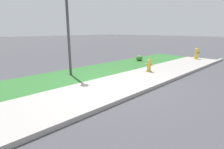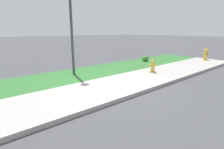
% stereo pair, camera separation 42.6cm
% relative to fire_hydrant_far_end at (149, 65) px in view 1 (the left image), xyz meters
% --- Properties ---
extents(ground_plane, '(120.00, 120.00, 0.00)m').
position_rel_fire_hydrant_far_end_xyz_m(ground_plane, '(-2.79, -0.33, -0.32)').
color(ground_plane, '#424247').
extents(sidewalk_pavement, '(18.00, 2.18, 0.01)m').
position_rel_fire_hydrant_far_end_xyz_m(sidewalk_pavement, '(-2.79, -0.33, -0.31)').
color(sidewalk_pavement, '#9E9993').
rests_on(sidewalk_pavement, ground).
extents(grass_verge, '(18.00, 2.42, 0.01)m').
position_rel_fire_hydrant_far_end_xyz_m(grass_verge, '(-2.79, 1.96, -0.31)').
color(grass_verge, '#2D662D').
rests_on(grass_verge, ground).
extents(street_curb, '(18.00, 0.16, 0.12)m').
position_rel_fire_hydrant_far_end_xyz_m(street_curb, '(-2.79, -1.50, -0.26)').
color(street_curb, '#9E9993').
rests_on(street_curb, ground).
extents(fire_hydrant_far_end, '(0.33, 0.36, 0.66)m').
position_rel_fire_hydrant_far_end_xyz_m(fire_hydrant_far_end, '(0.00, 0.00, 0.00)').
color(fire_hydrant_far_end, gold).
rests_on(fire_hydrant_far_end, ground).
extents(fire_hydrant_by_grass_verge, '(0.36, 0.36, 0.82)m').
position_rel_fire_hydrant_far_end_xyz_m(fire_hydrant_by_grass_verge, '(5.51, -0.13, 0.08)').
color(fire_hydrant_by_grass_verge, gold).
rests_on(fire_hydrant_by_grass_verge, ground).
extents(street_lamp, '(0.32, 0.32, 4.53)m').
position_rel_fire_hydrant_far_end_xyz_m(street_lamp, '(-2.97, 2.08, 2.69)').
color(street_lamp, '#3D3D42').
rests_on(street_lamp, ground).
extents(shrub_bush_near_lamp, '(0.42, 0.42, 0.36)m').
position_rel_fire_hydrant_far_end_xyz_m(shrub_bush_near_lamp, '(2.20, 2.20, -0.14)').
color(shrub_bush_near_lamp, '#3D7F33').
rests_on(shrub_bush_near_lamp, ground).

